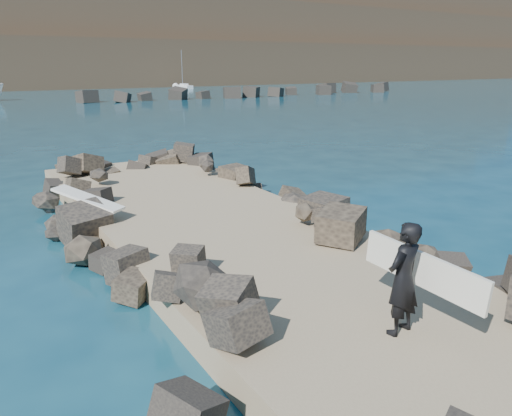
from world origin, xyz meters
name	(u,v)px	position (x,y,z in m)	size (l,w,h in m)	color
ground	(237,253)	(0.00, 0.00, 0.00)	(800.00, 800.00, 0.00)	#0F384C
jetty	(278,268)	(0.00, -2.00, 0.30)	(6.00, 26.00, 0.60)	#8C7759
riprap_left	(150,279)	(-2.90, -1.50, 0.50)	(2.60, 22.00, 1.00)	black
riprap_right	(358,233)	(2.90, -1.50, 0.50)	(2.60, 22.00, 1.00)	black
breakwater_secondary	(263,92)	(35.00, 55.00, 0.60)	(52.00, 4.00, 1.20)	black
headland	(0,23)	(10.00, 160.00, 16.00)	(360.00, 140.00, 32.00)	#2D4919
surfboard_resting	(88,203)	(-2.99, 3.30, 1.04)	(0.55, 2.19, 0.07)	white
surfer_with_board	(406,277)	(-0.10, -5.83, 1.56)	(0.97, 2.36, 1.90)	black
sailboat_f	(183,87)	(34.28, 83.93, 0.35)	(1.89, 6.23, 7.50)	white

